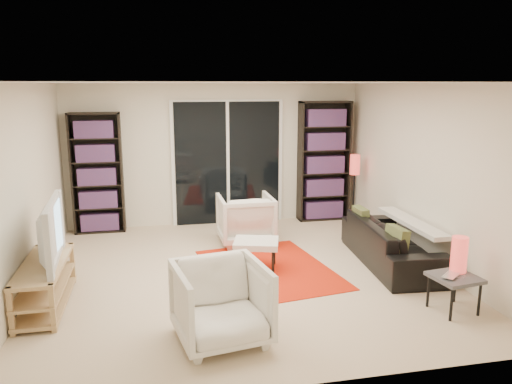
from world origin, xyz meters
TOP-DOWN VIEW (x-y plane):
  - floor at (0.00, 0.00)m, footprint 5.00×5.00m
  - wall_back at (0.00, 2.50)m, footprint 5.00×0.02m
  - wall_front at (0.00, -2.50)m, footprint 5.00×0.02m
  - wall_left at (-2.50, 0.00)m, footprint 0.02×5.00m
  - wall_right at (2.50, 0.00)m, footprint 0.02×5.00m
  - ceiling at (0.00, 0.00)m, footprint 5.00×5.00m
  - sliding_door at (0.20, 2.46)m, footprint 1.92×0.08m
  - bookshelf_left at (-1.95, 2.33)m, footprint 0.80×0.30m
  - bookshelf_right at (1.90, 2.33)m, footprint 0.90×0.30m
  - tv_stand at (-2.26, -0.51)m, footprint 0.44×1.37m
  - tv at (-2.24, -0.51)m, footprint 0.23×1.19m
  - rug at (0.38, 0.08)m, footprint 1.79×2.23m
  - sofa at (2.05, -0.03)m, footprint 0.94×2.06m
  - armchair_back at (0.29, 1.26)m, footprint 0.81×0.83m
  - armchair_front at (-0.49, -1.65)m, footprint 0.95×0.96m
  - ottoman at (0.21, 0.11)m, footprint 0.67×0.60m
  - side_table at (2.02, -1.52)m, footprint 0.51×0.51m
  - laptop at (2.01, -1.56)m, footprint 0.35×0.34m
  - table_lamp at (2.13, -1.41)m, footprint 0.17×0.17m
  - floor_lamp at (2.25, 1.80)m, footprint 0.19×0.19m

SIDE VIEW (x-z plane):
  - floor at x=0.00m, z-range 0.00..0.00m
  - rug at x=0.38m, z-range 0.00..0.01m
  - tv_stand at x=-2.26m, z-range 0.01..0.51m
  - sofa at x=2.05m, z-range 0.00..0.59m
  - ottoman at x=0.21m, z-range 0.15..0.55m
  - side_table at x=2.02m, z-range 0.15..0.55m
  - armchair_back at x=0.29m, z-range 0.00..0.75m
  - armchair_front at x=-0.49m, z-range 0.00..0.76m
  - laptop at x=2.01m, z-range 0.40..0.42m
  - table_lamp at x=2.13m, z-range 0.40..0.79m
  - tv at x=-2.24m, z-range 0.50..1.18m
  - floor_lamp at x=2.25m, z-range 0.31..1.54m
  - bookshelf_left at x=-1.95m, z-range 0.00..1.95m
  - sliding_door at x=0.20m, z-range -0.03..2.13m
  - bookshelf_right at x=1.90m, z-range 0.00..2.10m
  - wall_back at x=0.00m, z-range 0.00..2.40m
  - wall_front at x=0.00m, z-range 0.00..2.40m
  - wall_left at x=-2.50m, z-range 0.00..2.40m
  - wall_right at x=2.50m, z-range 0.00..2.40m
  - ceiling at x=0.00m, z-range 2.39..2.41m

